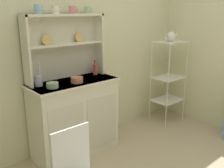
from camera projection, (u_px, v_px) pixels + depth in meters
wall_back at (83, 43)px, 3.12m from camera, size 3.84×0.05×2.50m
hutch_cabinet at (75, 117)px, 2.95m from camera, size 1.00×0.45×0.88m
hutch_shelf_unit at (64, 42)px, 2.83m from camera, size 0.93×0.18×0.72m
bakers_rack at (169, 73)px, 3.74m from camera, size 0.44×0.33×1.21m
cup_sky_0 at (38, 9)px, 2.52m from camera, size 0.09×0.07×0.09m
cup_cream_1 at (55, 10)px, 2.64m from camera, size 0.09×0.08×0.08m
cup_rose_2 at (73, 10)px, 2.77m from camera, size 0.09×0.08×0.08m
cup_sage_3 at (88, 10)px, 2.90m from camera, size 0.09×0.08×0.08m
bowl_mixing_large at (53, 85)px, 2.59m from camera, size 0.12×0.12×0.05m
bowl_floral_medium at (77, 80)px, 2.77m from camera, size 0.13×0.13×0.06m
jam_bottle at (95, 69)px, 3.10m from camera, size 0.06×0.06×0.17m
utensil_jar at (38, 80)px, 2.64m from camera, size 0.08×0.08×0.25m
porcelain_teapot at (171, 37)px, 3.59m from camera, size 0.22×0.13×0.15m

